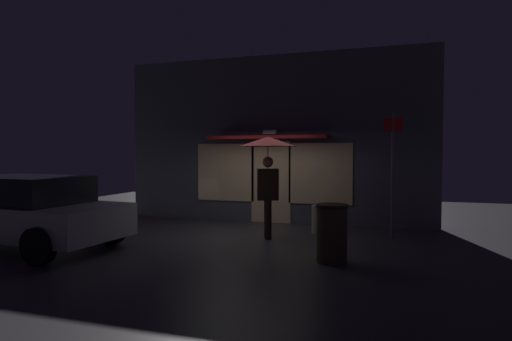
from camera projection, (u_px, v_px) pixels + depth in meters
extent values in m
plane|color=#38353A|center=(244.00, 237.00, 9.52)|extent=(18.00, 18.00, 0.00)
cube|color=#4C4C56|center=(273.00, 139.00, 11.66)|extent=(8.56, 0.30, 4.53)
cube|color=#F9D199|center=(271.00, 182.00, 11.55)|extent=(1.10, 0.04, 2.20)
cube|color=#F9D199|center=(226.00, 172.00, 11.95)|extent=(1.68, 0.04, 1.60)
cube|color=#F9D199|center=(320.00, 174.00, 11.12)|extent=(1.68, 0.04, 1.60)
cube|color=white|center=(270.00, 132.00, 11.42)|extent=(0.36, 0.16, 0.12)
cube|color=maroon|center=(267.00, 137.00, 11.19)|extent=(3.20, 0.70, 0.08)
cylinder|color=black|center=(267.00, 219.00, 9.48)|extent=(0.15, 0.15, 0.85)
cylinder|color=black|center=(268.00, 220.00, 9.28)|extent=(0.15, 0.15, 0.85)
cube|color=black|center=(268.00, 184.00, 9.35)|extent=(0.52, 0.39, 0.69)
cube|color=silver|center=(271.00, 184.00, 9.45)|extent=(0.14, 0.07, 0.55)
cube|color=#721966|center=(271.00, 185.00, 9.45)|extent=(0.06, 0.04, 0.44)
sphere|color=#C67959|center=(268.00, 162.00, 9.33)|extent=(0.24, 0.24, 0.24)
cylinder|color=slate|center=(268.00, 160.00, 9.33)|extent=(0.02, 0.02, 1.01)
cone|color=#4C0C0C|center=(268.00, 142.00, 9.31)|extent=(1.26, 1.26, 0.21)
cube|color=#A5A8AD|center=(25.00, 218.00, 8.48)|extent=(4.19, 2.08, 0.62)
cube|color=black|center=(25.00, 190.00, 8.46)|extent=(2.39, 1.73, 0.53)
cylinder|color=black|center=(112.00, 229.00, 8.79)|extent=(0.65, 0.27, 0.64)
cylinder|color=black|center=(38.00, 246.00, 7.15)|extent=(0.65, 0.27, 0.64)
cylinder|color=black|center=(16.00, 221.00, 9.84)|extent=(0.65, 0.27, 0.64)
cylinder|color=#595B60|center=(392.00, 176.00, 9.31)|extent=(0.07, 0.07, 2.75)
cube|color=red|center=(393.00, 125.00, 9.24)|extent=(0.40, 0.02, 0.30)
cylinder|color=#B2A899|center=(318.00, 219.00, 10.04)|extent=(0.30, 0.30, 0.66)
cylinder|color=#473823|center=(332.00, 235.00, 7.32)|extent=(0.52, 0.52, 0.95)
cylinder|color=black|center=(332.00, 206.00, 7.30)|extent=(0.55, 0.55, 0.06)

